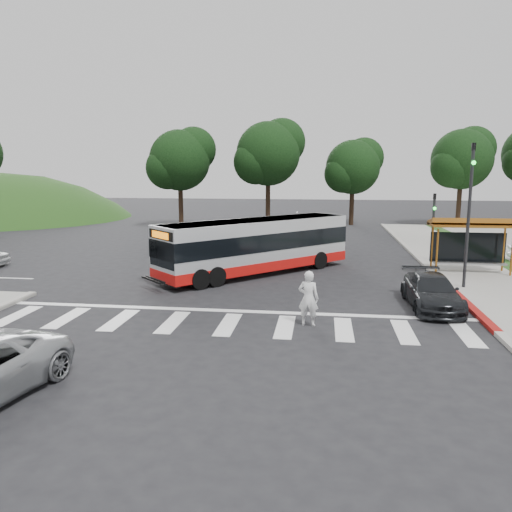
# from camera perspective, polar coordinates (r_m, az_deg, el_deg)

# --- Properties ---
(ground) EXTENTS (140.00, 140.00, 0.00)m
(ground) POSITION_cam_1_polar(r_m,az_deg,el_deg) (22.41, -0.82, -3.99)
(ground) COLOR black
(ground) RESTS_ON ground
(sidewalk_east) EXTENTS (4.00, 40.00, 0.12)m
(sidewalk_east) POSITION_cam_1_polar(r_m,az_deg,el_deg) (31.00, 22.07, -0.72)
(sidewalk_east) COLOR gray
(sidewalk_east) RESTS_ON ground
(curb_east) EXTENTS (0.30, 40.00, 0.15)m
(curb_east) POSITION_cam_1_polar(r_m,az_deg,el_deg) (30.55, 18.44, -0.62)
(curb_east) COLOR #9E9991
(curb_east) RESTS_ON ground
(curb_east_red) EXTENTS (0.32, 6.00, 0.15)m
(curb_east_red) POSITION_cam_1_polar(r_m,az_deg,el_deg) (21.04, 23.46, -5.53)
(curb_east_red) COLOR maroon
(curb_east_red) RESTS_ON ground
(hillside_nw) EXTENTS (44.00, 44.00, 10.00)m
(hillside_nw) POSITION_cam_1_polar(r_m,az_deg,el_deg) (62.63, -26.69, 3.90)
(hillside_nw) COLOR #173912
(hillside_nw) RESTS_ON ground
(crosswalk_ladder) EXTENTS (18.00, 2.60, 0.01)m
(crosswalk_ladder) POSITION_cam_1_polar(r_m,az_deg,el_deg) (17.66, -3.21, -7.81)
(crosswalk_ladder) COLOR silver
(crosswalk_ladder) RESTS_ON ground
(bus_shelter) EXTENTS (4.20, 1.60, 2.86)m
(bus_shelter) POSITION_cam_1_polar(r_m,az_deg,el_deg) (27.86, 23.43, 2.84)
(bus_shelter) COLOR #915518
(bus_shelter) RESTS_ON sidewalk_east
(traffic_signal_ne_tall) EXTENTS (0.18, 0.37, 6.50)m
(traffic_signal_ne_tall) POSITION_cam_1_polar(r_m,az_deg,el_deg) (23.94, 23.22, 5.51)
(traffic_signal_ne_tall) COLOR black
(traffic_signal_ne_tall) RESTS_ON ground
(traffic_signal_ne_short) EXTENTS (0.18, 0.37, 4.00)m
(traffic_signal_ne_short) POSITION_cam_1_polar(r_m,az_deg,el_deg) (30.83, 19.61, 3.92)
(traffic_signal_ne_short) COLOR black
(traffic_signal_ne_short) RESTS_ON ground
(tree_ne_a) EXTENTS (6.16, 5.74, 9.30)m
(tree_ne_a) POSITION_cam_1_polar(r_m,az_deg,el_deg) (51.24, 22.54, 10.28)
(tree_ne_a) COLOR black
(tree_ne_a) RESTS_ON parking_lot
(tree_north_a) EXTENTS (6.60, 6.15, 10.17)m
(tree_north_a) POSITION_cam_1_polar(r_m,az_deg,el_deg) (47.89, 1.50, 11.73)
(tree_north_a) COLOR black
(tree_north_a) RESTS_ON ground
(tree_north_b) EXTENTS (5.72, 5.33, 8.43)m
(tree_north_b) POSITION_cam_1_polar(r_m,az_deg,el_deg) (49.67, 11.09, 10.03)
(tree_north_b) COLOR black
(tree_north_b) RESTS_ON ground
(tree_north_c) EXTENTS (6.16, 5.74, 9.30)m
(tree_north_c) POSITION_cam_1_polar(r_m,az_deg,el_deg) (47.45, -8.60, 10.88)
(tree_north_c) COLOR black
(tree_north_c) RESTS_ON ground
(transit_bus) EXTENTS (9.30, 9.54, 2.83)m
(transit_bus) POSITION_cam_1_polar(r_m,az_deg,el_deg) (25.76, 0.08, 1.04)
(transit_bus) COLOR silver
(transit_bus) RESTS_ON ground
(pedestrian) EXTENTS (0.78, 0.57, 1.95)m
(pedestrian) POSITION_cam_1_polar(r_m,az_deg,el_deg) (17.37, 6.01, -4.83)
(pedestrian) COLOR white
(pedestrian) RESTS_ON ground
(dark_sedan) EXTENTS (1.94, 4.52, 1.30)m
(dark_sedan) POSITION_cam_1_polar(r_m,az_deg,el_deg) (20.74, 19.41, -3.85)
(dark_sedan) COLOR black
(dark_sedan) RESTS_ON ground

